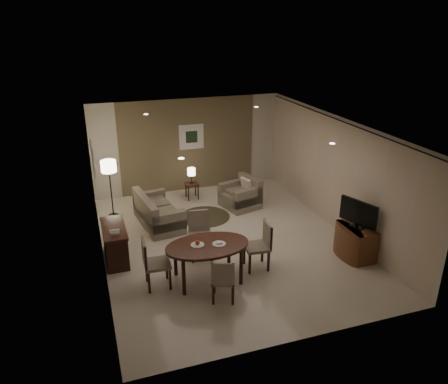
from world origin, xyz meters
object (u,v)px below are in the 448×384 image
object	(u,v)px
chair_far	(201,236)
floor_lamp	(111,189)
console_desk	(115,243)
sofa	(159,210)
dining_table	(208,262)
chair_right	(256,246)
tv_cabinet	(356,242)
chair_left	(157,263)
armchair	(240,193)
chair_near	(223,279)
side_table	(192,191)

from	to	relation	value
chair_far	floor_lamp	world-z (taller)	floor_lamp
console_desk	sofa	world-z (taller)	sofa
dining_table	chair_right	xyz separation A→B (m)	(1.07, 0.10, 0.11)
tv_cabinet	chair_far	xyz separation A→B (m)	(-3.15, 1.00, 0.15)
dining_table	chair_left	size ratio (longest dim) A/B	1.65
sofa	armchair	distance (m)	2.31
chair_far	armchair	bearing A→B (deg)	60.09
console_desk	chair_near	world-z (taller)	chair_near
chair_left	sofa	xyz separation A→B (m)	(0.51, 2.65, -0.10)
sofa	armchair	xyz separation A→B (m)	(2.28, 0.37, 0.01)
chair_right	sofa	distance (m)	3.04
chair_near	chair_far	distance (m)	1.58
console_desk	chair_far	world-z (taller)	chair_far
console_desk	floor_lamp	distance (m)	2.29
floor_lamp	side_table	bearing A→B (deg)	12.13
chair_right	side_table	bearing A→B (deg)	-170.80
console_desk	chair_far	size ratio (longest dim) A/B	1.19
console_desk	chair_far	bearing A→B (deg)	-15.91
chair_far	chair_right	size ratio (longest dim) A/B	1.02
armchair	chair_near	bearing A→B (deg)	-39.48
console_desk	chair_near	bearing A→B (deg)	-50.32
console_desk	floor_lamp	size ratio (longest dim) A/B	0.80
chair_left	chair_far	bearing A→B (deg)	-52.03
chair_near	chair_left	distance (m)	1.32
chair_far	armchair	xyz separation A→B (m)	(1.73, 2.24, -0.10)
chair_left	side_table	size ratio (longest dim) A/B	2.18
chair_right	armchair	size ratio (longest dim) A/B	1.09
tv_cabinet	floor_lamp	size ratio (longest dim) A/B	0.60
console_desk	chair_right	xyz separation A→B (m)	(2.70, -1.26, 0.12)
chair_far	tv_cabinet	bearing A→B (deg)	-10.04
dining_table	chair_left	xyz separation A→B (m)	(-0.96, 0.09, 0.11)
chair_far	side_table	world-z (taller)	chair_far
chair_right	floor_lamp	size ratio (longest dim) A/B	0.66
chair_near	sofa	bearing A→B (deg)	-60.60
sofa	floor_lamp	xyz separation A→B (m)	(-1.04, 0.88, 0.36)
tv_cabinet	sofa	size ratio (longest dim) A/B	0.54
tv_cabinet	chair_near	bearing A→B (deg)	-169.80
chair_near	chair_right	xyz separation A→B (m)	(0.98, 0.81, 0.06)
chair_left	floor_lamp	distance (m)	3.57
sofa	console_desk	bearing A→B (deg)	131.50
chair_near	chair_far	world-z (taller)	chair_far
sofa	side_table	world-z (taller)	sofa
side_table	floor_lamp	xyz separation A→B (m)	(-2.24, -0.48, 0.52)
chair_far	chair_near	bearing A→B (deg)	-83.09
chair_near	armchair	world-z (taller)	chair_near
chair_near	chair_left	bearing A→B (deg)	-16.93
chair_far	chair_left	size ratio (longest dim) A/B	1.02
chair_left	chair_near	bearing A→B (deg)	-125.42
dining_table	chair_right	distance (m)	1.08
chair_near	floor_lamp	size ratio (longest dim) A/B	0.58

